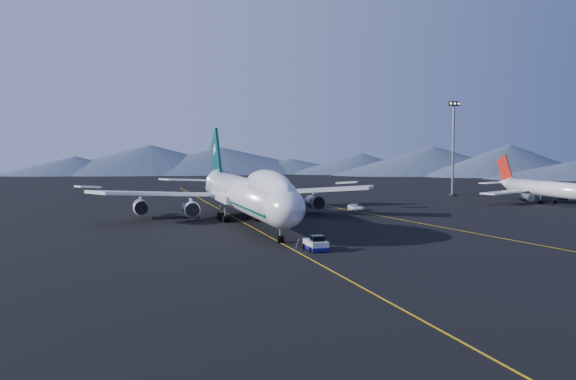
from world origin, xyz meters
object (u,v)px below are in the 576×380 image
object	(u,v)px
pushback_tug	(316,245)
floodlight_mast	(453,148)
boeing_747	(244,193)
service_van	(356,207)
second_jet	(549,189)

from	to	relation	value
pushback_tug	floodlight_mast	xyz separation A→B (m)	(71.88, 85.05, 13.63)
boeing_747	floodlight_mast	distance (m)	90.55
pushback_tug	service_van	distance (m)	58.14
pushback_tug	second_jet	size ratio (longest dim) A/B	0.12
pushback_tug	second_jet	bearing A→B (deg)	34.27
second_jet	pushback_tug	bearing A→B (deg)	-136.92
boeing_747	service_van	world-z (taller)	boeing_747
boeing_747	second_jet	xyz separation A→B (m)	(84.57, 18.91, -1.99)
boeing_747	floodlight_mast	size ratio (longest dim) A/B	2.56
second_jet	service_van	world-z (taller)	second_jet
boeing_747	service_van	xyz separation A→B (m)	(30.00, 16.64, -5.06)
pushback_tug	second_jet	distance (m)	97.75
boeing_747	service_van	distance (m)	34.68
service_van	floodlight_mast	size ratio (longest dim) A/B	0.19
service_van	floodlight_mast	xyz separation A→B (m)	(44.88, 33.55, 13.57)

